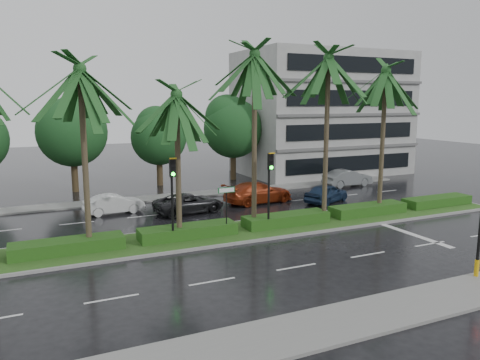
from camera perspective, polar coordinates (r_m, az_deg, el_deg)
name	(u,v)px	position (r m, az deg, el deg)	size (l,w,h in m)	color
ground	(247,237)	(25.32, 0.89, -7.02)	(120.00, 120.00, 0.00)	black
near_sidewalk	(377,314)	(17.29, 16.33, -15.37)	(40.00, 2.40, 0.12)	slate
far_sidewalk	(179,196)	(36.17, -7.41, -1.93)	(40.00, 2.00, 0.12)	slate
median	(239,231)	(26.17, -0.07, -6.29)	(36.00, 4.00, 0.15)	gray
hedge	(239,225)	(26.07, -0.07, -5.50)	(35.20, 1.40, 0.60)	#1A4012
lane_markings	(300,233)	(26.38, 7.29, -6.40)	(34.00, 13.06, 0.01)	silver
palm_row	(217,81)	(24.71, -2.77, 12.02)	(26.30, 4.20, 10.39)	#3D3423
signal_median_left	(172,188)	(23.48, -8.23, -0.92)	(0.34, 0.42, 4.36)	black
signal_median_right	(270,180)	(25.57, 3.65, 0.03)	(0.34, 0.42, 4.36)	black
street_sign	(226,199)	(24.82, -1.66, -2.31)	(0.95, 0.09, 2.60)	black
bg_trees	(151,130)	(40.74, -10.75, 6.00)	(32.90, 5.50, 7.94)	#392B1A
building	(321,113)	(48.46, 9.87, 8.00)	(16.00, 10.00, 12.00)	gray
car_white	(114,204)	(31.54, -15.11, -2.83)	(3.85, 1.34, 1.27)	silver
car_darkgrey	(189,203)	(30.83, -6.24, -2.81)	(4.64, 2.14, 1.29)	black
car_red	(258,192)	(33.62, 2.23, -1.53)	(5.21, 2.12, 1.51)	maroon
car_blue	(326,193)	(34.27, 10.48, -1.59)	(4.01, 1.61, 1.37)	#192D4C
car_grey	(348,178)	(41.16, 12.97, 0.25)	(4.39, 1.53, 1.45)	slate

